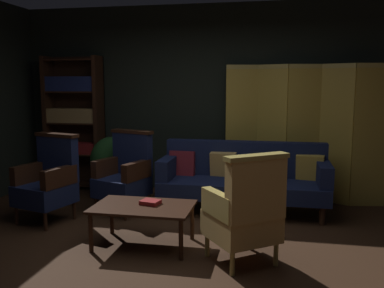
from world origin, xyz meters
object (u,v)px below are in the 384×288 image
Objects in this scene: coffee_table at (143,210)px; armchair_gilt_accent at (245,212)px; potted_plant at (111,163)px; armchair_wing_right at (125,174)px; folding_screen at (303,131)px; armchair_wing_left at (49,181)px; bookshelf at (74,119)px; book_red_leather at (150,202)px; velvet_couch at (244,176)px.

coffee_table is 0.96× the size of armchair_gilt_accent.
armchair_wing_right is at bearing -54.21° from potted_plant.
folding_screen is 2.09× the size of armchair_wing_left.
bookshelf reaches higher than book_red_leather.
armchair_wing_left is (-2.39, 0.79, 0.00)m from armchair_gilt_accent.
bookshelf is 1.72m from armchair_wing_right.
bookshelf is 2.32× the size of potted_plant.
armchair_gilt_accent is at bearing -40.09° from bookshelf.
bookshelf reaches higher than velvet_couch.
coffee_table is at bearing 167.09° from armchair_gilt_accent.
folding_screen is at bearing -1.57° from bookshelf.
folding_screen is 2.72m from coffee_table.
coffee_table is (1.80, -2.15, -0.72)m from bookshelf.
velvet_couch is at bearing 20.85° from armchair_wing_left.
potted_plant is (-2.05, 1.90, 0.02)m from armchair_gilt_accent.
bookshelf is 2.87m from book_red_leather.
armchair_wing_right is (-1.63, 1.32, 0.00)m from armchair_gilt_accent.
potted_plant is at bearing 72.82° from armchair_wing_left.
potted_plant reaches higher than coffee_table.
velvet_couch is 2.04× the size of armchair_wing_right.
armchair_wing_right reaches higher than coffee_table.
folding_screen is 2.17× the size of coffee_table.
armchair_wing_left and armchair_wing_right have the same top height.
potted_plant is (-2.68, -0.39, -0.47)m from folding_screen.
armchair_gilt_accent is at bearing -39.00° from armchair_wing_right.
armchair_wing_left is at bearing -107.18° from potted_plant.
velvet_couch is (-0.76, -0.64, -0.53)m from folding_screen.
armchair_gilt_accent is 1.00× the size of armchair_wing_right.
folding_screen is 2.46× the size of potted_plant.
armchair_wing_right is (-2.25, -0.98, -0.50)m from folding_screen.
bookshelf is at bearing 105.51° from armchair_wing_left.
bookshelf reaches higher than folding_screen.
folding_screen is 2.62m from book_red_leather.
armchair_wing_left reaches higher than book_red_leather.
potted_plant is at bearing 121.23° from coffee_table.
armchair_gilt_accent is at bearing -85.24° from velvet_couch.
armchair_gilt_accent is at bearing -12.91° from coffee_table.
bookshelf is (-3.46, 0.09, 0.11)m from folding_screen.
coffee_table is at bearing -58.77° from potted_plant.
armchair_gilt_accent and armchair_wing_right have the same top height.
armchair_wing_right is at bearing -156.56° from folding_screen.
bookshelf is at bearing 129.89° from coffee_table.
bookshelf is at bearing 131.63° from book_red_leather.
coffee_table is at bearing -129.01° from folding_screen.
folding_screen is at bearing 40.14° from velvet_couch.
bookshelf is at bearing 164.71° from velvet_couch.
coffee_table is 1.95m from potted_plant.
armchair_wing_left reaches higher than potted_plant.
armchair_gilt_accent is (1.04, -0.24, 0.12)m from coffee_table.
velvet_couch is 11.52× the size of book_red_leather.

